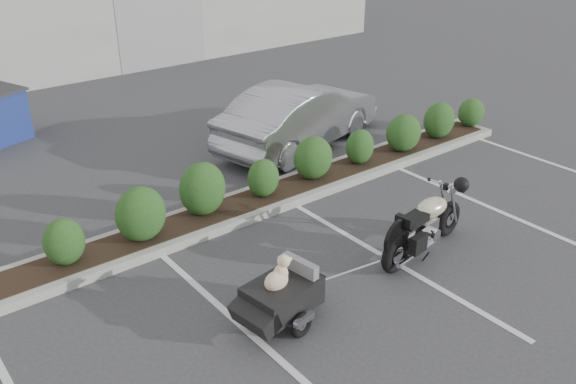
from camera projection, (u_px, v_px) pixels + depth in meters
ground at (307, 271)px, 9.10m from camera, size 90.00×90.00×0.00m
planter_kerb at (272, 197)px, 11.17m from camera, size 12.00×1.00×0.15m
motorcycle at (425, 226)px, 9.36m from camera, size 2.11×0.81×1.21m
pet_trailer at (281, 295)px, 7.85m from camera, size 1.70×0.96×1.00m
sedan at (300, 115)px, 13.33m from camera, size 4.49×2.47×1.40m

